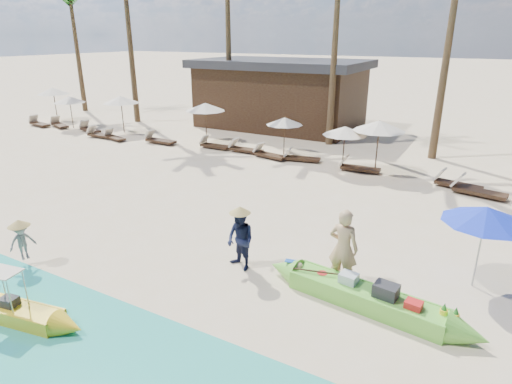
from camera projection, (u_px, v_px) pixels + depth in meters
The scene contains 29 objects.
ground at pixel (262, 277), 10.87m from camera, with size 240.00×240.00×0.00m, color beige.
green_canoe at pixel (365, 297), 9.63m from camera, with size 5.69×1.18×0.72m.
yellow_canoe at pixel (5, 309), 9.27m from camera, with size 4.50×1.06×1.17m.
tourist at pixel (343, 248), 10.23m from camera, with size 0.73×0.48×1.99m, color tan.
vendor_green at pixel (240, 240), 11.02m from camera, with size 0.79×0.62×1.63m, color #131936.
vendor_yellow at pixel (22, 241), 11.23m from camera, with size 0.65×0.38×1.01m, color gray.
blue_umbrella at pixel (486, 215), 9.85m from camera, with size 1.95×1.95×2.09m.
resort_parasol_0 at pixel (53, 91), 30.16m from camera, with size 2.23×2.23×2.29m.
lounger_0_left at pixel (39, 123), 28.75m from camera, with size 1.94×0.87×0.63m.
lounger_0_right at pixel (59, 124), 28.40m from camera, with size 1.94×1.14×0.63m.
resort_parasol_1 at pixel (69, 99), 27.71m from camera, with size 2.00×2.00×2.06m.
lounger_1_left at pixel (89, 129), 27.02m from camera, with size 1.90×0.99×0.62m.
lounger_1_right at pixel (99, 134), 25.58m from camera, with size 1.79×0.56×0.61m.
resort_parasol_2 at pixel (121, 100), 26.30m from camera, with size 2.20×2.20×2.26m.
lounger_2_left at pixel (114, 137), 25.00m from camera, with size 1.71×0.90×0.56m.
resort_parasol_3 at pixel (205, 107), 23.64m from camera, with size 2.20×2.20×2.26m.
lounger_3_left at pixel (159, 140), 24.17m from camera, with size 1.93×0.61×0.65m.
lounger_3_right at pixel (213, 145), 23.12m from camera, with size 1.76×0.55×0.60m.
resort_parasol_4 at pixel (285, 121), 21.42m from camera, with size 1.85×1.85×1.91m.
lounger_4_left at pixel (244, 149), 22.32m from camera, with size 1.86×0.59×0.63m.
lounger_4_right at pixel (269, 154), 21.31m from camera, with size 1.91×0.90×0.62m.
resort_parasol_5 at pixel (345, 131), 18.82m from camera, with size 1.96×1.96×2.02m.
lounger_5_left at pixel (300, 157), 20.77m from camera, with size 1.82×0.86×0.59m.
resort_parasol_6 at pixel (379, 126), 18.44m from camera, with size 2.27×2.27×2.34m.
lounger_6_left at pixel (357, 167), 19.22m from camera, with size 1.85×0.66×0.62m.
lounger_6_right at pixel (455, 183), 17.14m from camera, with size 1.91×0.90×0.62m.
lounger_7_left at pixel (476, 190), 16.33m from camera, with size 2.06×0.95×0.67m.
palm_0 at pixel (70, 2), 31.97m from camera, with size 2.08×2.08×9.90m.
pavilion_west at pixel (281, 93), 28.12m from camera, with size 10.80×6.60×4.30m.
Camera 1 is at (4.45, -8.35, 5.79)m, focal length 30.00 mm.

